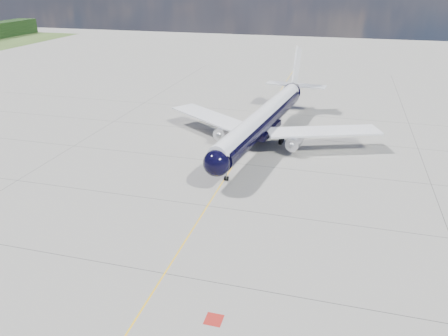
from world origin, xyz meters
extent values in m
plane|color=gray|center=(0.00, 30.00, 0.00)|extent=(320.00, 320.00, 0.00)
cube|color=yellow|center=(0.00, 25.00, 0.00)|extent=(0.16, 160.00, 0.01)
cube|color=maroon|center=(6.80, -10.00, 0.00)|extent=(1.60, 1.60, 0.01)
cylinder|color=black|center=(2.60, 35.03, 4.30)|extent=(8.89, 39.04, 3.89)
sphere|color=black|center=(-0.05, 14.74, 4.30)|extent=(4.36, 4.36, 3.89)
cone|color=black|center=(5.72, 58.86, 4.91)|extent=(4.78, 7.60, 3.89)
cylinder|color=white|center=(2.60, 35.03, 5.27)|extent=(8.31, 40.96, 3.03)
cube|color=black|center=(-0.08, 14.54, 4.86)|extent=(2.59, 1.54, 0.56)
cube|color=white|center=(-7.85, 37.94, 3.38)|extent=(18.96, 15.56, 0.33)
cube|color=white|center=(13.45, 35.15, 3.38)|extent=(20.18, 11.68, 0.33)
cube|color=black|center=(2.60, 35.03, 2.86)|extent=(5.59, 10.70, 1.02)
cylinder|color=silver|center=(-4.26, 33.86, 2.20)|extent=(2.88, 4.96, 2.29)
cylinder|color=silver|center=(8.93, 32.13, 2.20)|extent=(2.88, 4.96, 2.29)
sphere|color=gray|center=(-4.53, 31.73, 2.20)|extent=(1.26, 1.26, 1.13)
sphere|color=gray|center=(8.65, 30.01, 2.20)|extent=(1.26, 1.26, 1.13)
cube|color=white|center=(-4.23, 34.06, 2.97)|extent=(0.65, 3.27, 1.13)
cube|color=white|center=(8.95, 32.34, 2.97)|extent=(0.65, 3.27, 1.13)
cube|color=white|center=(5.65, 58.35, 10.13)|extent=(1.17, 6.48, 8.72)
cube|color=white|center=(5.72, 58.86, 5.73)|extent=(13.61, 4.97, 0.23)
cylinder|color=gray|center=(0.41, 18.29, 1.28)|extent=(0.21, 0.21, 2.15)
cylinder|color=black|center=(0.21, 18.32, 0.36)|extent=(0.28, 0.73, 0.72)
cylinder|color=black|center=(0.62, 18.27, 0.36)|extent=(0.28, 0.73, 0.72)
cylinder|color=gray|center=(-0.44, 36.97, 1.38)|extent=(0.30, 0.30, 1.94)
cylinder|color=gray|center=(6.05, 36.12, 1.38)|extent=(0.30, 0.30, 1.94)
cylinder|color=black|center=(-0.52, 36.41, 0.56)|extent=(0.60, 1.18, 1.13)
cylinder|color=black|center=(-0.37, 37.53, 0.56)|extent=(0.60, 1.18, 1.13)
cylinder|color=black|center=(5.97, 35.56, 0.56)|extent=(0.60, 1.18, 1.13)
cylinder|color=black|center=(6.12, 36.68, 0.56)|extent=(0.60, 1.18, 1.13)
camera|label=1|loc=(15.66, -38.98, 28.38)|focal=35.00mm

